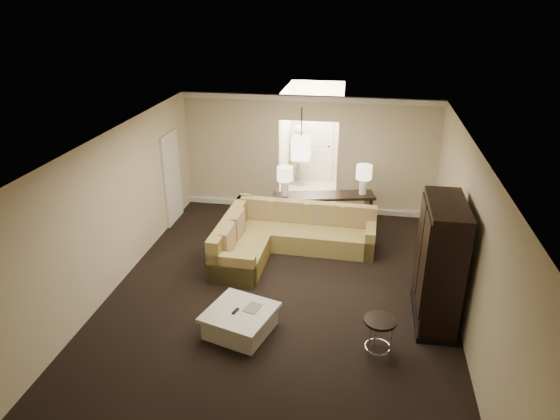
% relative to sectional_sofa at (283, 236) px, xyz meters
% --- Properties ---
extents(ground, '(8.00, 8.00, 0.00)m').
position_rel_sectional_sofa_xyz_m(ground, '(0.21, -1.69, -0.36)').
color(ground, black).
rests_on(ground, ground).
extents(wall_back, '(6.00, 0.04, 2.80)m').
position_rel_sectional_sofa_xyz_m(wall_back, '(0.21, 2.31, 1.04)').
color(wall_back, beige).
rests_on(wall_back, ground).
extents(wall_front, '(6.00, 0.04, 2.80)m').
position_rel_sectional_sofa_xyz_m(wall_front, '(0.21, -5.69, 1.04)').
color(wall_front, beige).
rests_on(wall_front, ground).
extents(wall_left, '(0.04, 8.00, 2.80)m').
position_rel_sectional_sofa_xyz_m(wall_left, '(-2.79, -1.69, 1.04)').
color(wall_left, beige).
rests_on(wall_left, ground).
extents(wall_right, '(0.04, 8.00, 2.80)m').
position_rel_sectional_sofa_xyz_m(wall_right, '(3.21, -1.69, 1.04)').
color(wall_right, beige).
rests_on(wall_right, ground).
extents(ceiling, '(6.00, 8.00, 0.02)m').
position_rel_sectional_sofa_xyz_m(ceiling, '(0.21, -1.69, 2.44)').
color(ceiling, white).
rests_on(ceiling, wall_back).
extents(crown_molding, '(6.00, 0.10, 0.12)m').
position_rel_sectional_sofa_xyz_m(crown_molding, '(0.21, 2.26, 2.37)').
color(crown_molding, white).
rests_on(crown_molding, wall_back).
extents(baseboard, '(6.00, 0.10, 0.12)m').
position_rel_sectional_sofa_xyz_m(baseboard, '(0.21, 2.26, -0.30)').
color(baseboard, white).
rests_on(baseboard, ground).
extents(side_door, '(0.05, 0.90, 2.10)m').
position_rel_sectional_sofa_xyz_m(side_door, '(-2.76, 1.11, 0.69)').
color(side_door, white).
rests_on(side_door, ground).
extents(foyer, '(1.44, 2.02, 2.80)m').
position_rel_sectional_sofa_xyz_m(foyer, '(0.21, 3.65, 0.94)').
color(foyer, beige).
rests_on(foyer, ground).
extents(sectional_sofa, '(3.04, 2.41, 0.90)m').
position_rel_sectional_sofa_xyz_m(sectional_sofa, '(0.00, 0.00, 0.00)').
color(sectional_sofa, brown).
rests_on(sectional_sofa, ground).
extents(coffee_table, '(1.23, 1.23, 0.41)m').
position_rel_sectional_sofa_xyz_m(coffee_table, '(-0.23, -2.72, -0.15)').
color(coffee_table, beige).
rests_on(coffee_table, ground).
extents(console_table, '(2.28, 0.99, 0.86)m').
position_rel_sectional_sofa_xyz_m(console_table, '(0.71, 1.17, 0.16)').
color(console_table, black).
rests_on(console_table, ground).
extents(armoire, '(0.62, 1.44, 2.07)m').
position_rel_sectional_sofa_xyz_m(armoire, '(2.80, -1.82, 0.64)').
color(armoire, black).
rests_on(armoire, ground).
extents(drink_table, '(0.48, 0.48, 0.60)m').
position_rel_sectional_sofa_xyz_m(drink_table, '(1.91, -2.87, 0.07)').
color(drink_table, black).
rests_on(drink_table, ground).
extents(table_lamp_left, '(0.34, 0.34, 0.66)m').
position_rel_sectional_sofa_xyz_m(table_lamp_left, '(-0.13, 0.97, 0.94)').
color(table_lamp_left, white).
rests_on(table_lamp_left, console_table).
extents(table_lamp_right, '(0.34, 0.34, 0.66)m').
position_rel_sectional_sofa_xyz_m(table_lamp_right, '(1.55, 1.36, 0.94)').
color(table_lamp_right, white).
rests_on(table_lamp_right, console_table).
extents(pendant_light, '(0.38, 0.38, 1.09)m').
position_rel_sectional_sofa_xyz_m(pendant_light, '(0.21, 1.01, 1.60)').
color(pendant_light, black).
rests_on(pendant_light, ceiling).
extents(person, '(0.70, 0.48, 1.89)m').
position_rel_sectional_sofa_xyz_m(person, '(-0.24, 3.91, 0.59)').
color(person, beige).
rests_on(person, ground).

